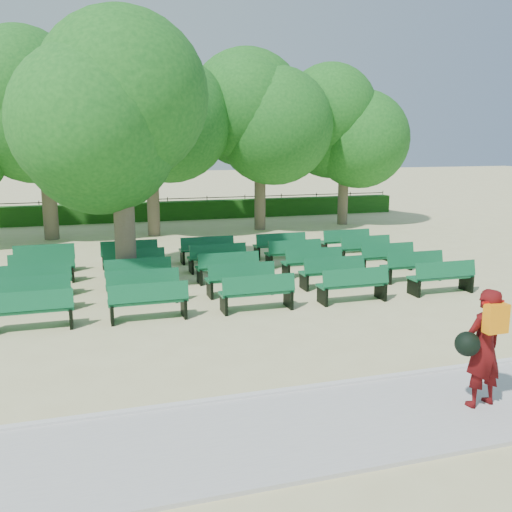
{
  "coord_description": "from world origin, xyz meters",
  "views": [
    {
      "loc": [
        -3.09,
        -13.92,
        3.84
      ],
      "look_at": [
        0.87,
        -1.0,
        1.1
      ],
      "focal_mm": 40.0,
      "sensor_mm": 36.0,
      "label": 1
    }
  ],
  "objects": [
    {
      "name": "ground",
      "position": [
        0.0,
        0.0,
        0.0
      ],
      "size": [
        120.0,
        120.0,
        0.0
      ],
      "primitive_type": "plane",
      "color": "#CAC286"
    },
    {
      "name": "paving",
      "position": [
        0.0,
        -7.4,
        0.03
      ],
      "size": [
        30.0,
        2.2,
        0.06
      ],
      "primitive_type": "cube",
      "color": "#B5B4B0",
      "rests_on": "ground"
    },
    {
      "name": "curb",
      "position": [
        0.0,
        -6.25,
        0.05
      ],
      "size": [
        30.0,
        0.12,
        0.1
      ],
      "primitive_type": "cube",
      "color": "silver",
      "rests_on": "ground"
    },
    {
      "name": "hedge",
      "position": [
        0.0,
        14.0,
        0.45
      ],
      "size": [
        26.0,
        0.7,
        0.9
      ],
      "primitive_type": "cube",
      "color": "#1C5115",
      "rests_on": "ground"
    },
    {
      "name": "fence",
      "position": [
        0.0,
        14.4,
        0.0
      ],
      "size": [
        26.0,
        0.1,
        1.02
      ],
      "primitive_type": null,
      "color": "black",
      "rests_on": "ground"
    },
    {
      "name": "tree_line",
      "position": [
        0.0,
        10.0,
        0.0
      ],
      "size": [
        21.8,
        6.8,
        7.04
      ],
      "primitive_type": null,
      "color": "#1F671D",
      "rests_on": "ground"
    },
    {
      "name": "bench_array",
      "position": [
        -0.58,
        0.94,
        0.09
      ],
      "size": [
        1.73,
        0.61,
        1.08
      ],
      "rotation": [
        0.0,
        0.0,
        -0.05
      ],
      "color": "#105C33",
      "rests_on": "ground"
    },
    {
      "name": "tree_among",
      "position": [
        -2.06,
        1.1,
        4.13
      ],
      "size": [
        4.37,
        4.37,
        6.12
      ],
      "color": "brown",
      "rests_on": "ground"
    },
    {
      "name": "person",
      "position": [
        2.26,
        -7.51,
        0.97
      ],
      "size": [
        0.85,
        0.54,
        1.75
      ],
      "rotation": [
        0.0,
        0.0,
        3.3
      ],
      "color": "#4D0B0C",
      "rests_on": "ground"
    }
  ]
}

